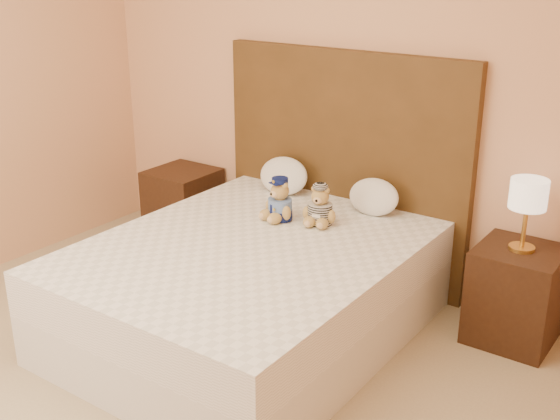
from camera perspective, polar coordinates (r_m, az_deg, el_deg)
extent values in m
cube|color=tan|center=(4.50, 5.69, 11.00)|extent=(4.00, 0.04, 2.70)
cube|color=white|center=(4.06, -2.41, -8.00)|extent=(1.60, 2.00, 0.30)
cube|color=white|center=(3.93, -2.47, -4.48)|extent=(1.60, 2.00, 0.25)
cube|color=#513518|center=(4.60, 5.18, 3.56)|extent=(1.75, 0.08, 1.50)
cube|color=#331D10|center=(5.31, -7.86, 0.36)|extent=(0.45, 0.45, 0.55)
cube|color=#331D10|center=(4.15, 18.59, -6.54)|extent=(0.45, 0.45, 0.55)
cylinder|color=gold|center=(4.03, 19.04, -2.92)|extent=(0.14, 0.14, 0.02)
cylinder|color=gold|center=(3.98, 19.26, -1.20)|extent=(0.02, 0.02, 0.26)
cylinder|color=beige|center=(3.92, 19.56, 1.24)|extent=(0.20, 0.20, 0.16)
ellipsoid|color=white|center=(4.66, 0.29, 2.94)|extent=(0.37, 0.24, 0.26)
ellipsoid|color=white|center=(4.33, 7.63, 1.20)|extent=(0.33, 0.21, 0.23)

